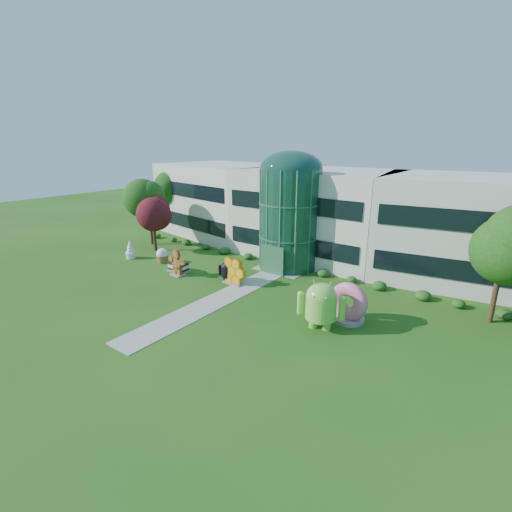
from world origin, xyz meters
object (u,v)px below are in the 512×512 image
Objects in this scene: donut at (350,301)px; gingerbread at (177,262)px; android_black at (227,270)px; android_green at (321,302)px.

donut is 1.04× the size of gingerbread.
android_green is at bearing -28.13° from android_black.
android_black is at bearing -177.17° from donut.
donut is (12.07, -0.81, 0.38)m from android_black.
gingerbread is (-4.82, -1.73, 0.22)m from android_black.
android_green is 1.35× the size of gingerbread.
gingerbread is (-15.78, 1.32, -0.61)m from android_green.
android_black is at bearing 28.11° from gingerbread.
gingerbread reaches higher than android_black.
android_black is 12.10m from donut.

